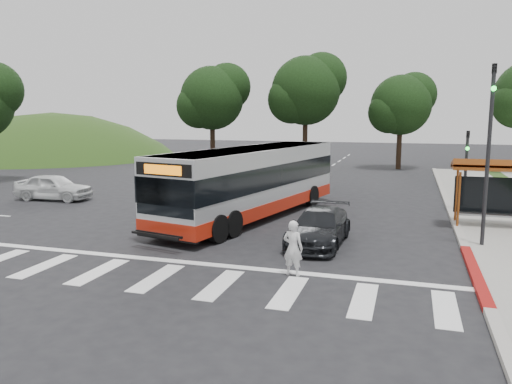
% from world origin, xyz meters
% --- Properties ---
extents(ground, '(140.00, 140.00, 0.00)m').
position_xyz_m(ground, '(0.00, 0.00, 0.00)').
color(ground, black).
rests_on(ground, ground).
extents(sidewalk_east, '(4.00, 40.00, 0.12)m').
position_xyz_m(sidewalk_east, '(11.00, 8.00, 0.06)').
color(sidewalk_east, gray).
rests_on(sidewalk_east, ground).
extents(curb_east, '(0.30, 40.00, 0.15)m').
position_xyz_m(curb_east, '(9.00, 8.00, 0.07)').
color(curb_east, '#9E9991').
rests_on(curb_east, ground).
extents(curb_east_red, '(0.32, 6.00, 0.15)m').
position_xyz_m(curb_east_red, '(9.00, -2.00, 0.08)').
color(curb_east_red, maroon).
rests_on(curb_east_red, ground).
extents(hillside_nw, '(44.00, 44.00, 10.00)m').
position_xyz_m(hillside_nw, '(-32.00, 30.00, 0.00)').
color(hillside_nw, '#233F14').
rests_on(hillside_nw, ground).
extents(crosswalk_ladder, '(18.00, 2.60, 0.01)m').
position_xyz_m(crosswalk_ladder, '(0.00, -5.00, 0.01)').
color(crosswalk_ladder, silver).
rests_on(crosswalk_ladder, ground).
extents(bus_shelter, '(4.20, 1.60, 2.86)m').
position_xyz_m(bus_shelter, '(10.80, 5.10, 2.35)').
color(bus_shelter, brown).
rests_on(bus_shelter, sidewalk_east).
extents(traffic_signal_ne_tall, '(0.18, 0.37, 6.50)m').
position_xyz_m(traffic_signal_ne_tall, '(9.60, 1.49, 3.88)').
color(traffic_signal_ne_tall, black).
rests_on(traffic_signal_ne_tall, ground).
extents(traffic_signal_ne_short, '(0.18, 0.37, 4.00)m').
position_xyz_m(traffic_signal_ne_short, '(9.60, 8.49, 2.48)').
color(traffic_signal_ne_short, black).
rests_on(traffic_signal_ne_short, ground).
extents(tree_north_a, '(6.60, 6.15, 10.17)m').
position_xyz_m(tree_north_a, '(-1.92, 26.07, 6.92)').
color(tree_north_a, black).
rests_on(tree_north_a, ground).
extents(tree_north_b, '(5.72, 5.33, 8.43)m').
position_xyz_m(tree_north_b, '(6.07, 28.06, 5.66)').
color(tree_north_b, black).
rests_on(tree_north_b, ground).
extents(tree_north_c, '(6.16, 5.74, 9.30)m').
position_xyz_m(tree_north_c, '(-9.92, 24.06, 6.29)').
color(tree_north_c, black).
rests_on(tree_north_c, ground).
extents(transit_bus, '(5.39, 12.83, 3.24)m').
position_xyz_m(transit_bus, '(0.02, 4.26, 1.62)').
color(transit_bus, '#B4B7B9').
rests_on(transit_bus, ground).
extents(pedestrian, '(0.68, 0.51, 1.69)m').
position_xyz_m(pedestrian, '(3.78, -3.58, 0.84)').
color(pedestrian, silver).
rests_on(pedestrian, ground).
extents(dark_sedan, '(1.99, 4.61, 1.32)m').
position_xyz_m(dark_sedan, '(3.89, 0.27, 0.66)').
color(dark_sedan, black).
rests_on(dark_sedan, ground).
extents(west_car_white, '(4.41, 2.00, 1.47)m').
position_xyz_m(west_car_white, '(-12.14, 5.50, 0.73)').
color(west_car_white, silver).
rests_on(west_car_white, ground).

